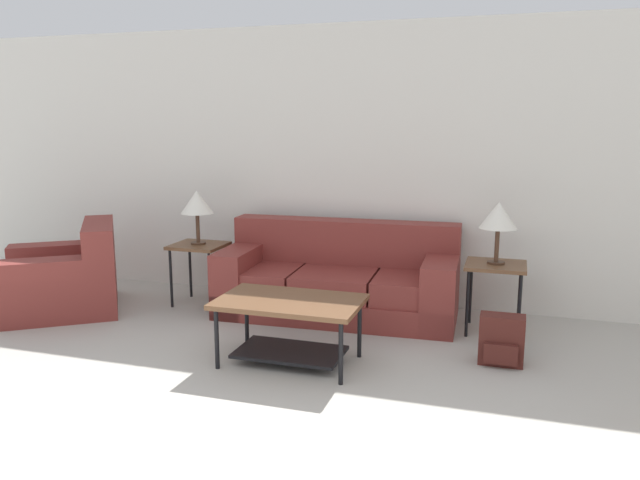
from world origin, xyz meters
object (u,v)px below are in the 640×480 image
object	(u,v)px
table_lamp_right	(498,217)
couch	(339,282)
side_table_left	(199,251)
table_lamp_left	(197,203)
side_table_right	(495,272)
coffee_table	(290,316)
backpack	(502,341)
armchair	(66,280)

from	to	relation	value
table_lamp_right	couch	bearing A→B (deg)	176.41
couch	side_table_left	world-z (taller)	couch
side_table_left	table_lamp_left	world-z (taller)	table_lamp_left
side_table_right	coffee_table	bearing A→B (deg)	-140.56
coffee_table	side_table_right	bearing A→B (deg)	39.44
side_table_left	backpack	bearing A→B (deg)	-14.11
couch	table_lamp_left	size ratio (longest dim) A/B	4.23
couch	armchair	xyz separation A→B (m)	(-2.42, -0.62, -0.01)
couch	coffee_table	size ratio (longest dim) A/B	2.08
armchair	backpack	distance (m)	3.86
side_table_left	table_lamp_left	distance (m)	0.46
coffee_table	backpack	bearing A→B (deg)	16.43
table_lamp_left	couch	bearing A→B (deg)	3.60
armchair	table_lamp_left	distance (m)	1.38
side_table_right	backpack	bearing A→B (deg)	-83.19
side_table_left	armchair	bearing A→B (deg)	-153.35
backpack	armchair	bearing A→B (deg)	177.63
backpack	table_lamp_left	bearing A→B (deg)	165.89
armchair	table_lamp_left	xyz separation A→B (m)	(1.08, 0.54, 0.68)
side_table_left	backpack	size ratio (longest dim) A/B	1.60
couch	armchair	distance (m)	2.50
armchair	coffee_table	bearing A→B (deg)	-13.78
coffee_table	table_lamp_left	world-z (taller)	table_lamp_left
side_table_left	side_table_right	bearing A→B (deg)	0.00
backpack	coffee_table	bearing A→B (deg)	-163.57
coffee_table	backpack	size ratio (longest dim) A/B	2.82
table_lamp_left	coffee_table	bearing A→B (deg)	-40.40
armchair	backpack	size ratio (longest dim) A/B	3.73
armchair	coffee_table	world-z (taller)	armchair
table_lamp_left	table_lamp_right	distance (m)	2.70
table_lamp_left	backpack	world-z (taller)	table_lamp_left
armchair	side_table_right	distance (m)	3.82
armchair	side_table_left	size ratio (longest dim) A/B	2.34
coffee_table	side_table_right	xyz separation A→B (m)	(1.37, 1.13, 0.16)
couch	table_lamp_right	size ratio (longest dim) A/B	4.23
side_table_left	table_lamp_right	bearing A→B (deg)	0.00
side_table_right	backpack	xyz separation A→B (m)	(0.08, -0.70, -0.33)
side_table_left	side_table_right	xyz separation A→B (m)	(2.70, 0.00, 0.00)
coffee_table	table_lamp_left	bearing A→B (deg)	139.60
table_lamp_right	coffee_table	bearing A→B (deg)	-140.56
armchair	coffee_table	xyz separation A→B (m)	(2.40, -0.59, 0.07)
side_table_left	table_lamp_right	world-z (taller)	table_lamp_right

